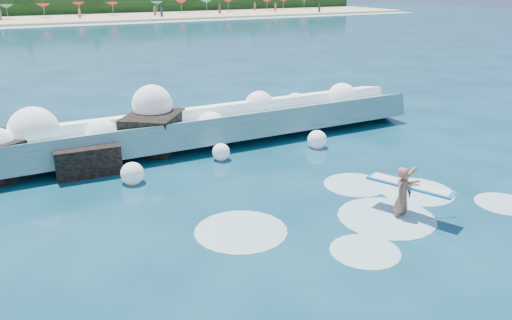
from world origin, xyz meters
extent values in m
plane|color=#072F3A|center=(0.00, 0.00, 0.00)|extent=(200.00, 200.00, 0.00)
cube|color=tan|center=(0.00, 78.00, 0.20)|extent=(140.00, 20.00, 0.40)
cube|color=silver|center=(0.00, 67.00, 0.04)|extent=(140.00, 5.00, 0.08)
cube|color=black|center=(0.00, 88.00, 2.50)|extent=(140.00, 4.00, 5.00)
cube|color=teal|center=(1.64, 7.67, 0.49)|extent=(19.41, 2.96, 1.62)
cube|color=white|center=(1.64, 8.47, 0.97)|extent=(19.41, 1.37, 0.76)
cube|color=black|center=(-2.47, 6.65, 0.40)|extent=(2.15, 1.71, 1.15)
cube|color=black|center=(0.23, 7.85, 0.56)|extent=(2.86, 2.94, 1.61)
imported|color=#945845|center=(4.40, -0.95, 0.57)|extent=(0.73, 0.60, 1.72)
cube|color=blue|center=(4.68, -0.90, 0.86)|extent=(1.43, 2.37, 0.06)
cube|color=silver|center=(4.68, -0.90, 0.88)|extent=(1.26, 2.15, 0.06)
cylinder|color=black|center=(4.58, -2.15, 0.45)|extent=(0.01, 0.91, 0.43)
sphere|color=white|center=(-3.88, 7.77, 1.28)|extent=(1.69, 1.69, 1.69)
sphere|color=white|center=(-1.72, 7.66, 0.89)|extent=(1.15, 1.15, 1.15)
sphere|color=white|center=(0.42, 8.42, 1.59)|extent=(1.53, 1.53, 1.53)
sphere|color=white|center=(2.30, 7.17, 0.81)|extent=(1.10, 1.10, 1.10)
sphere|color=white|center=(4.94, 8.14, 1.11)|extent=(1.21, 1.21, 1.21)
sphere|color=white|center=(6.94, 8.42, 0.86)|extent=(1.02, 1.02, 1.02)
sphere|color=white|center=(8.92, 7.68, 1.08)|extent=(1.35, 1.35, 1.35)
sphere|color=white|center=(-1.40, 4.91, 0.30)|extent=(0.74, 0.74, 0.74)
sphere|color=white|center=(1.97, 5.54, 0.29)|extent=(0.63, 0.63, 0.63)
sphere|color=white|center=(5.83, 5.11, 0.29)|extent=(0.74, 0.74, 0.74)
ellipsoid|color=silver|center=(4.03, -0.81, 0.00)|extent=(2.67, 2.67, 0.13)
ellipsoid|color=silver|center=(2.35, -1.94, 0.00)|extent=(1.71, 1.71, 0.09)
ellipsoid|color=silver|center=(6.07, 0.12, 0.00)|extent=(2.27, 2.27, 0.11)
ellipsoid|color=silver|center=(0.19, 0.37, 0.00)|extent=(2.44, 2.44, 0.12)
ellipsoid|color=silver|center=(4.76, 1.43, 0.00)|extent=(2.02, 2.02, 0.10)
ellipsoid|color=silver|center=(7.65, -1.73, 0.00)|extent=(1.64, 1.64, 0.08)
cone|color=#137B69|center=(-1.05, 78.70, 2.25)|extent=(2.00, 2.00, 0.50)
cone|color=red|center=(4.31, 79.18, 2.25)|extent=(2.00, 2.00, 0.50)
cone|color=red|center=(10.17, 82.03, 2.25)|extent=(2.00, 2.00, 0.50)
cone|color=red|center=(15.36, 79.78, 2.25)|extent=(2.00, 2.00, 0.50)
cone|color=#137B69|center=(22.90, 79.07, 2.25)|extent=(2.00, 2.00, 0.50)
cone|color=red|center=(28.29, 81.49, 2.25)|extent=(2.00, 2.00, 0.50)
cone|color=#137B69|center=(33.04, 80.78, 2.25)|extent=(2.00, 2.00, 0.50)
cone|color=red|center=(37.94, 81.64, 2.25)|extent=(2.00, 2.00, 0.50)
cone|color=red|center=(45.24, 79.30, 2.25)|extent=(2.00, 2.00, 0.50)
cone|color=red|center=(49.53, 80.25, 2.25)|extent=(2.00, 2.00, 0.50)
cube|color=#8C664C|center=(20.46, 79.86, 1.11)|extent=(0.35, 0.22, 1.42)
cube|color=#262633|center=(32.30, 78.64, 1.18)|extent=(0.35, 0.22, 1.55)
cube|color=brown|center=(43.49, 81.12, 1.20)|extent=(0.35, 0.22, 1.59)
cube|color=#8C664C|center=(35.99, 72.18, 1.16)|extent=(0.35, 0.22, 1.52)
cube|color=#262633|center=(46.60, 81.86, 1.19)|extent=(0.35, 0.22, 1.59)
cube|color=#8C664C|center=(44.74, 68.83, 0.82)|extent=(0.35, 0.22, 1.48)
cube|color=#262633|center=(12.86, 69.89, 0.79)|extent=(0.35, 0.22, 1.41)
cube|color=brown|center=(26.96, 81.36, 1.12)|extent=(0.35, 0.22, 1.43)
cube|color=#8C664C|center=(5.63, 80.31, 1.20)|extent=(0.35, 0.22, 1.61)
cube|color=brown|center=(46.57, 69.71, 0.76)|extent=(0.35, 0.22, 1.36)
cube|color=#3F332D|center=(38.55, 77.70, 1.15)|extent=(0.35, 0.22, 1.49)
cube|color=#8C664C|center=(16.09, 74.46, 1.08)|extent=(0.35, 0.22, 1.37)
cube|color=#3F332D|center=(26.90, 80.70, 1.08)|extent=(0.35, 0.22, 1.35)
cube|color=#3F332D|center=(11.83, 70.14, 1.17)|extent=(0.35, 0.22, 1.54)
camera|label=1|loc=(-4.86, -9.92, 6.09)|focal=35.00mm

